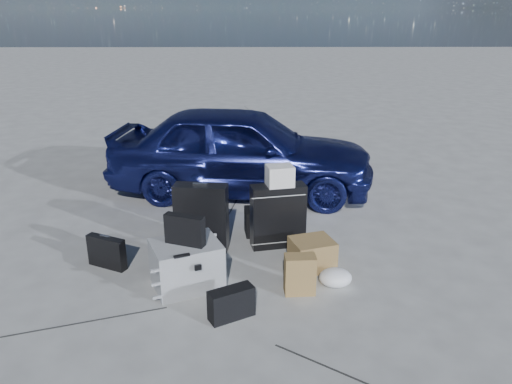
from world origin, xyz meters
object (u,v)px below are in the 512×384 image
pelican_case (187,264)px  duffel_bag (272,221)px  car (242,150)px  suitcase_right (278,216)px  briefcase (107,252)px  suitcase_left (201,217)px  cardboard_box (312,254)px

pelican_case → duffel_bag: pelican_case is taller
car → suitcase_right: 1.72m
briefcase → suitcase_left: size_ratio=0.58×
pelican_case → cardboard_box: bearing=-7.3°
briefcase → suitcase_right: suitcase_right is taller
duffel_bag → suitcase_left: bearing=-159.9°
briefcase → cardboard_box: 2.01m
briefcase → cardboard_box: bearing=25.0°
car → pelican_case: 2.54m
suitcase_right → duffel_bag: bearing=87.7°
suitcase_left → suitcase_right: suitcase_left is taller
briefcase → suitcase_left: bearing=49.7°
duffel_bag → cardboard_box: 0.88m
car → suitcase_right: (0.41, -1.65, -0.26)m
briefcase → suitcase_left: 1.00m
pelican_case → briefcase: pelican_case is taller
car → pelican_case: (-0.46, -2.47, -0.39)m
suitcase_left → cardboard_box: bearing=-14.0°
suitcase_right → cardboard_box: suitcase_right is taller
duffel_bag → cardboard_box: bearing=-72.3°
car → pelican_case: size_ratio=5.98×
car → suitcase_right: bearing=-159.3°
car → cardboard_box: (0.72, -2.15, -0.45)m
car → suitcase_left: 1.78m
briefcase → duffel_bag: bearing=51.0°
car → cardboard_box: 2.31m
suitcase_right → duffel_bag: size_ratio=1.13×
pelican_case → suitcase_right: (0.87, 0.82, 0.13)m
pelican_case → cardboard_box: pelican_case is taller
car → pelican_case: car is taller
briefcase → duffel_bag: (1.64, 0.77, -0.01)m
briefcase → cardboard_box: size_ratio=1.05×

